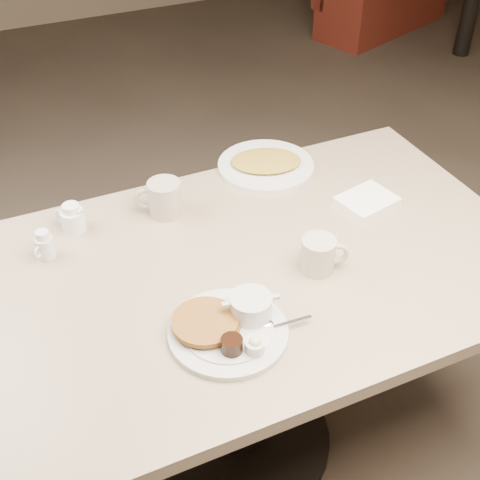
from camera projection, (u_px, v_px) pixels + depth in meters
name	position (u px, v px, depth m)	size (l,w,h in m)	color
room	(244.00, 7.00, 1.22)	(7.04, 8.04, 2.84)	#4C3F33
diner_table	(243.00, 314.00, 1.73)	(1.50, 0.90, 0.75)	tan
main_plate	(230.00, 325.00, 1.44)	(0.35, 0.32, 0.07)	silver
coffee_mug_near	(319.00, 254.00, 1.59)	(0.13, 0.11, 0.09)	#BBB7A2
napkin	(367.00, 200.00, 1.83)	(0.18, 0.15, 0.02)	white
coffee_mug_far	(163.00, 198.00, 1.77)	(0.14, 0.12, 0.10)	#B7A999
creamer_left	(45.00, 245.00, 1.63)	(0.06, 0.06, 0.08)	silver
creamer_right	(72.00, 218.00, 1.72)	(0.08, 0.08, 0.08)	white
hash_plate	(266.00, 164.00, 1.98)	(0.38, 0.38, 0.04)	silver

